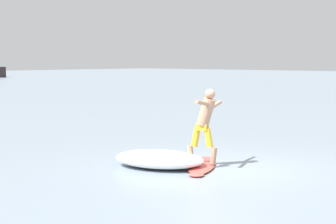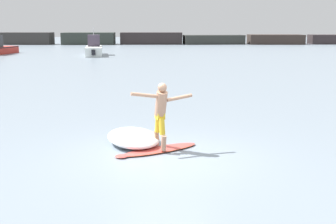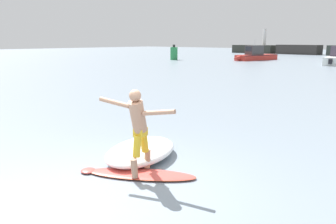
{
  "view_description": "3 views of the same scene",
  "coord_description": "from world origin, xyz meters",
  "px_view_note": "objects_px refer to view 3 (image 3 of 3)",
  "views": [
    {
      "loc": [
        -10.14,
        -7.37,
        2.47
      ],
      "look_at": [
        0.37,
        1.99,
        1.14
      ],
      "focal_mm": 60.0,
      "sensor_mm": 36.0,
      "label": 1
    },
    {
      "loc": [
        -0.21,
        -11.21,
        3.28
      ],
      "look_at": [
        0.17,
        1.85,
        0.78
      ],
      "focal_mm": 50.0,
      "sensor_mm": 36.0,
      "label": 2
    },
    {
      "loc": [
        4.49,
        -3.73,
        2.7
      ],
      "look_at": [
        -0.14,
        1.43,
        1.18
      ],
      "focal_mm": 35.0,
      "sensor_mm": 36.0,
      "label": 3
    }
  ],
  "objects_px": {
    "surfboard": "(139,174)",
    "channel_marker_buoy": "(174,53)",
    "surfer": "(138,125)",
    "fishing_boat_near_jetty": "(336,58)",
    "small_boat_offshore": "(255,55)"
  },
  "relations": [
    {
      "from": "small_boat_offshore",
      "to": "channel_marker_buoy",
      "type": "distance_m",
      "value": 11.21
    },
    {
      "from": "surfboard",
      "to": "channel_marker_buoy",
      "type": "height_order",
      "value": "channel_marker_buoy"
    },
    {
      "from": "surfboard",
      "to": "surfer",
      "type": "xyz_separation_m",
      "value": [
        0.06,
        -0.05,
        1.05
      ]
    },
    {
      "from": "small_boat_offshore",
      "to": "channel_marker_buoy",
      "type": "xyz_separation_m",
      "value": [
        -8.91,
        -6.8,
        0.23
      ]
    },
    {
      "from": "channel_marker_buoy",
      "to": "small_boat_offshore",
      "type": "bearing_deg",
      "value": 37.35
    },
    {
      "from": "surfer",
      "to": "channel_marker_buoy",
      "type": "distance_m",
      "value": 40.4
    },
    {
      "from": "surfer",
      "to": "fishing_boat_near_jetty",
      "type": "xyz_separation_m",
      "value": [
        -6.36,
        36.8,
        -0.43
      ]
    },
    {
      "from": "small_boat_offshore",
      "to": "surfboard",
      "type": "bearing_deg",
      "value": -65.86
    },
    {
      "from": "channel_marker_buoy",
      "to": "fishing_boat_near_jetty",
      "type": "bearing_deg",
      "value": 16.51
    },
    {
      "from": "surfboard",
      "to": "small_boat_offshore",
      "type": "height_order",
      "value": "small_boat_offshore"
    },
    {
      "from": "surfboard",
      "to": "surfer",
      "type": "distance_m",
      "value": 1.06
    },
    {
      "from": "surfboard",
      "to": "fishing_boat_near_jetty",
      "type": "relative_size",
      "value": 0.31
    },
    {
      "from": "fishing_boat_near_jetty",
      "to": "channel_marker_buoy",
      "type": "height_order",
      "value": "fishing_boat_near_jetty"
    },
    {
      "from": "surfer",
      "to": "fishing_boat_near_jetty",
      "type": "relative_size",
      "value": 0.24
    },
    {
      "from": "surfer",
      "to": "small_boat_offshore",
      "type": "relative_size",
      "value": 0.21
    }
  ]
}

